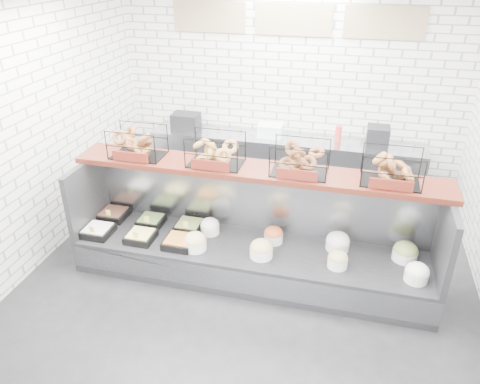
# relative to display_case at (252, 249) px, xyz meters

# --- Properties ---
(ground) EXTENTS (5.50, 5.50, 0.00)m
(ground) POSITION_rel_display_case_xyz_m (0.00, -0.34, -0.33)
(ground) COLOR black
(ground) RESTS_ON ground
(room_shell) EXTENTS (5.02, 5.51, 3.01)m
(room_shell) POSITION_rel_display_case_xyz_m (0.00, 0.26, 1.73)
(room_shell) COLOR white
(room_shell) RESTS_ON ground
(display_case) EXTENTS (4.00, 0.90, 1.20)m
(display_case) POSITION_rel_display_case_xyz_m (0.00, 0.00, 0.00)
(display_case) COLOR black
(display_case) RESTS_ON ground
(bagel_shelf) EXTENTS (4.10, 0.50, 0.40)m
(bagel_shelf) POSITION_rel_display_case_xyz_m (0.00, 0.18, 1.05)
(bagel_shelf) COLOR #3D140D
(bagel_shelf) RESTS_ON display_case
(prep_counter) EXTENTS (4.00, 0.60, 1.20)m
(prep_counter) POSITION_rel_display_case_xyz_m (-0.00, 2.09, 0.14)
(prep_counter) COLOR #93969B
(prep_counter) RESTS_ON ground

